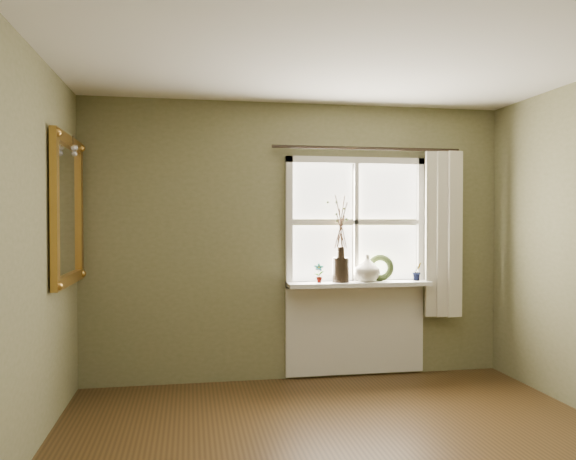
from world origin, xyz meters
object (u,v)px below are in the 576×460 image
(gilt_mirror, at_px, (68,210))
(wreath, at_px, (380,271))
(dark_jug, at_px, (341,270))
(cream_vase, at_px, (367,268))

(gilt_mirror, bearing_deg, wreath, 9.54)
(dark_jug, bearing_deg, gilt_mirror, -169.81)
(dark_jug, distance_m, wreath, 0.40)
(dark_jug, relative_size, cream_vase, 0.91)
(cream_vase, bearing_deg, dark_jug, 180.00)
(dark_jug, distance_m, cream_vase, 0.26)
(gilt_mirror, bearing_deg, cream_vase, 9.20)
(cream_vase, xyz_separation_m, wreath, (0.14, 0.04, -0.03))
(dark_jug, relative_size, wreath, 0.90)
(dark_jug, xyz_separation_m, gilt_mirror, (-2.34, -0.42, 0.55))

